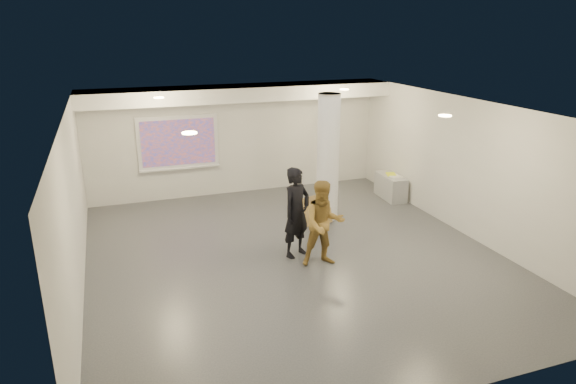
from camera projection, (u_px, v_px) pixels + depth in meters
name	position (u px, v px, depth m)	size (l,w,h in m)	color
floor	(295.00, 256.00, 10.41)	(8.00, 9.00, 0.01)	#393B41
ceiling	(295.00, 108.00, 9.47)	(8.00, 9.00, 0.01)	white
wall_back	(237.00, 139.00, 13.97)	(8.00, 0.01, 3.00)	silver
wall_front	(431.00, 296.00, 5.91)	(8.00, 0.01, 3.00)	silver
wall_left	(73.00, 210.00, 8.66)	(0.01, 9.00, 3.00)	silver
wall_right	(466.00, 167.00, 11.22)	(0.01, 9.00, 3.00)	silver
soffit_band	(241.00, 93.00, 13.07)	(8.00, 1.10, 0.36)	white
downlight_nw	(159.00, 98.00, 11.01)	(0.22, 0.22, 0.02)	#FFDE92
downlight_ne	(344.00, 89.00, 12.42)	(0.22, 0.22, 0.02)	#FFDE92
downlight_sw	(189.00, 133.00, 7.43)	(0.22, 0.22, 0.02)	#FFDE92
downlight_se	(445.00, 116.00, 8.84)	(0.22, 0.22, 0.02)	#FFDE92
column	(328.00, 158.00, 12.03)	(0.52, 0.52, 3.00)	white
projection_screen	(178.00, 143.00, 13.40)	(2.10, 0.13, 1.42)	white
credenza	(391.00, 187.00, 13.81)	(0.46, 1.09, 0.64)	gray
papers_stack	(395.00, 176.00, 13.61)	(0.28, 0.36, 0.02)	silver
postit_pad	(391.00, 174.00, 13.75)	(0.23, 0.32, 0.03)	yellow
cardboard_back	(314.00, 210.00, 12.04)	(0.62, 0.06, 0.67)	olive
cardboard_front	(321.00, 212.00, 12.09)	(0.50, 0.05, 0.55)	olive
woman	(297.00, 213.00, 10.19)	(0.67, 0.44, 1.84)	black
man	(324.00, 224.00, 9.81)	(0.82, 0.64, 1.70)	olive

